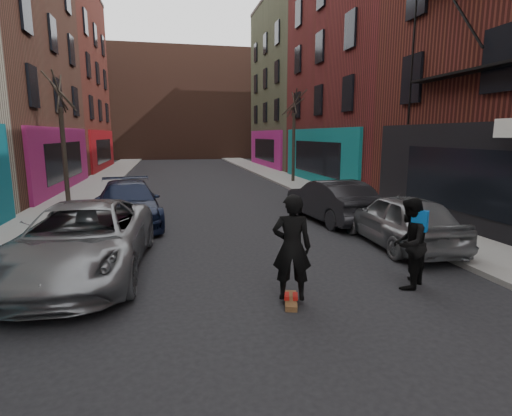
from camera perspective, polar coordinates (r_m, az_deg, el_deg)
name	(u,v)px	position (r m, az deg, el deg)	size (l,w,h in m)	color
sidewalk_left	(107,177)	(31.46, -20.55, 4.20)	(2.50, 84.00, 0.13)	gray
sidewalk_right	(271,173)	(32.15, 2.15, 4.98)	(2.50, 84.00, 0.13)	gray
buildings_right	(497,29)	(23.33, 31.17, 21.07)	(12.00, 56.00, 16.00)	#42241C
building_far	(180,106)	(57.14, -10.87, 14.16)	(40.00, 10.00, 14.00)	#47281E
tree_left_far	(62,129)	(19.50, -25.96, 10.15)	(2.00, 2.00, 6.50)	black
tree_right_far	(294,128)	(26.22, 5.43, 11.28)	(2.00, 2.00, 6.80)	black
parked_left_far	(83,240)	(9.81, -23.51, -4.17)	(2.66, 5.78, 1.61)	gray
parked_left_end	(128,203)	(14.71, -17.83, 0.64)	(2.11, 5.19, 1.50)	black
parked_right_far	(400,220)	(11.99, 19.94, -1.57)	(1.81, 4.49, 1.53)	gray
parked_right_end	(331,200)	(14.83, 10.67, 1.09)	(1.62, 4.64, 1.53)	black
skateboard	(291,301)	(7.74, 5.01, -13.06)	(0.22, 0.80, 0.10)	brown
skateboarder	(292,247)	(7.39, 5.14, -5.62)	(0.72, 0.48, 1.99)	black
pedestrian	(409,243)	(8.77, 21.02, -4.71)	(1.15, 1.13, 1.87)	black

